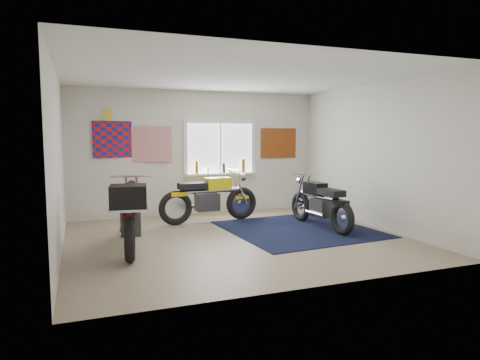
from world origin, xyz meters
name	(u,v)px	position (x,y,z in m)	size (l,w,h in m)	color
ground	(238,238)	(0.00, 0.00, 0.00)	(5.50, 5.50, 0.00)	#9E896B
room_shell	(237,141)	(0.00, 0.00, 1.64)	(5.50, 5.50, 5.50)	white
navy_rug	(298,229)	(1.29, 0.25, 0.01)	(2.50, 2.60, 0.01)	black
window_assembly	(220,152)	(0.50, 2.47, 1.37)	(1.66, 0.17, 1.26)	white
oil_bottles	(225,167)	(0.59, 2.40, 1.03)	(1.17, 0.09, 0.30)	brown
flag_display	(107,115)	(-1.90, 2.48, 2.15)	(1.60, 0.10, 1.17)	red
triumph_poster	(278,143)	(1.95, 2.48, 1.55)	(0.90, 0.03, 0.70)	#A54C14
yellow_triumph	(209,199)	(-0.05, 1.50, 0.46)	(2.09, 0.63, 1.05)	black
black_chrome_bike	(320,205)	(1.75, 0.24, 0.44)	(0.60, 1.95, 1.00)	black
maroon_tourer	(130,214)	(-1.78, -0.20, 0.57)	(0.78, 2.15, 1.09)	black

